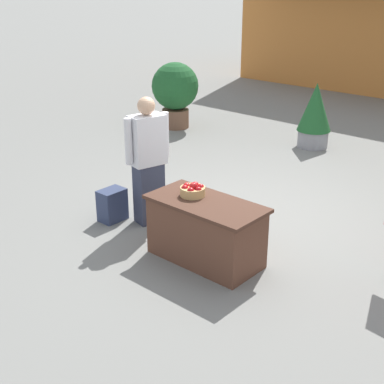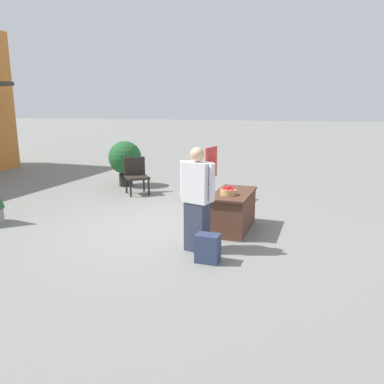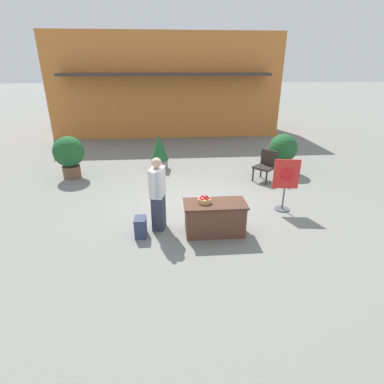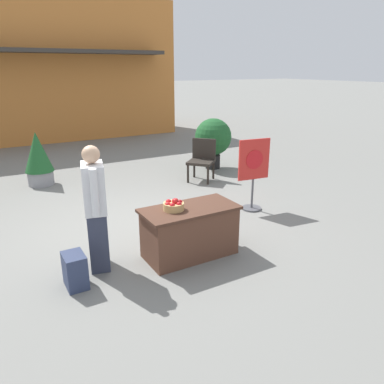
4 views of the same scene
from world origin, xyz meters
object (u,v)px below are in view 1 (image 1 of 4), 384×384
display_table (206,231)px  person_visitor (148,161)px  potted_plant_far_right (175,90)px  potted_plant_far_left (315,114)px  apple_basket (193,190)px  backpack (112,205)px

display_table → person_visitor: 1.31m
display_table → potted_plant_far_right: (-4.05, 3.83, 0.42)m
display_table → potted_plant_far_left: bearing=105.3°
apple_basket → potted_plant_far_left: bearing=102.7°
backpack → apple_basket: bearing=1.6°
person_visitor → potted_plant_far_left: 4.24m
apple_basket → potted_plant_far_right: (-3.83, 3.79, 0.01)m
person_visitor → potted_plant_far_right: 4.55m
person_visitor → potted_plant_far_left: (-0.05, 4.23, -0.21)m
apple_basket → backpack: 1.47m
person_visitor → backpack: person_visitor is taller
apple_basket → person_visitor: size_ratio=0.17×
apple_basket → potted_plant_far_left: size_ratio=0.24×
backpack → potted_plant_far_right: (-2.47, 3.83, 0.57)m
apple_basket → potted_plant_far_left: 4.60m
backpack → potted_plant_far_right: potted_plant_far_right is taller
potted_plant_far_right → backpack: bearing=-57.1°
backpack → potted_plant_far_right: size_ratio=0.31×
potted_plant_far_right → person_visitor: bearing=-51.1°
person_visitor → apple_basket: bearing=-1.1°
backpack → display_table: bearing=0.2°
person_visitor → display_table: bearing=-0.0°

